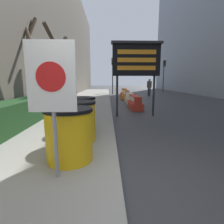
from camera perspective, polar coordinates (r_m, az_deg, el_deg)
ground_plane at (r=2.79m, az=3.13°, el=-24.64°), size 120.00×120.00×0.00m
building_left_facade at (r=13.41m, az=-19.93°, el=29.21°), size 0.40×50.40×12.20m
hedge_strip at (r=5.92m, az=-30.56°, el=-1.18°), size 0.90×5.49×0.81m
bare_tree at (r=8.69m, az=-21.37°, el=13.58°), size 2.29×2.12×4.33m
barrel_drum_foreground at (r=3.24m, az=-13.77°, el=-7.12°), size 0.85×0.85×0.95m
barrel_drum_middle at (r=4.23m, az=-11.09°, el=-2.96°), size 0.85×0.85×0.95m
barrel_drum_back at (r=5.24m, az=-10.02°, el=-0.39°), size 0.85×0.85×0.95m
warning_sign at (r=2.55m, az=-19.05°, el=8.00°), size 0.67×0.08×1.96m
message_board at (r=7.95m, az=7.91°, el=16.34°), size 2.18×0.36×3.23m
jersey_barrier_red_striped at (r=10.23m, az=7.58°, el=2.98°), size 0.63×2.06×0.76m
jersey_barrier_cream at (r=12.73m, az=5.80°, el=4.39°), size 0.56×2.14×0.75m
jersey_barrier_orange_near at (r=14.98m, az=4.70°, el=5.37°), size 0.57×1.66×0.81m
jersey_barrier_orange_far at (r=17.06m, az=3.94°, el=6.01°), size 0.63×1.82×0.85m
traffic_cone_near at (r=19.23m, az=7.16°, el=6.17°), size 0.34×0.34×0.60m
traffic_cone_mid at (r=14.74m, az=3.69°, el=5.20°), size 0.38×0.38×0.68m
traffic_cone_far at (r=17.33m, az=4.64°, el=5.83°), size 0.35×0.35×0.62m
traffic_light_near_curb at (r=21.77m, az=0.21°, el=14.13°), size 0.28×0.45×4.31m
traffic_light_far_side at (r=26.25m, az=16.62°, el=13.16°), size 0.28×0.45×4.40m
pedestrian_worker at (r=19.13m, az=12.08°, el=8.34°), size 0.52×0.37×1.81m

